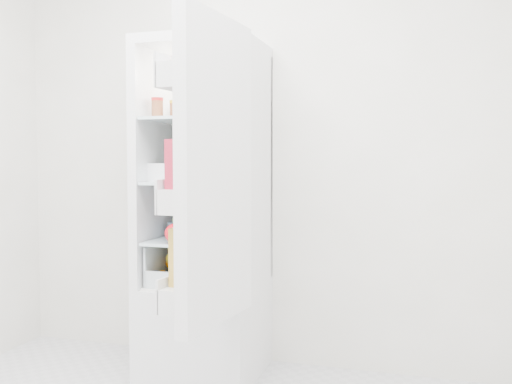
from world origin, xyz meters
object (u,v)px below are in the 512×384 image
(mushroom_bowl, at_px, (182,229))
(red_cabbage, at_px, (229,225))
(fridge_door, at_px, (210,178))
(refrigerator, at_px, (208,252))

(mushroom_bowl, bearing_deg, red_cabbage, -16.02)
(red_cabbage, bearing_deg, mushroom_bowl, 163.98)
(red_cabbage, xyz_separation_m, fridge_door, (0.11, -0.54, 0.26))
(red_cabbage, relative_size, fridge_door, 0.13)
(mushroom_bowl, distance_m, fridge_door, 0.82)
(refrigerator, xyz_separation_m, fridge_door, (0.27, -0.64, 0.43))
(red_cabbage, bearing_deg, refrigerator, 148.67)
(refrigerator, xyz_separation_m, red_cabbage, (0.15, -0.09, 0.17))
(red_cabbage, relative_size, mushroom_bowl, 1.02)
(refrigerator, bearing_deg, red_cabbage, -31.33)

